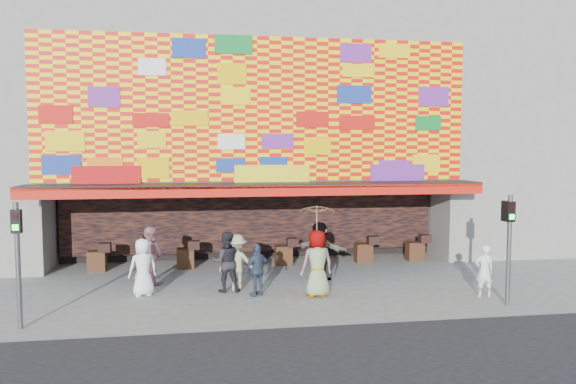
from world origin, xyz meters
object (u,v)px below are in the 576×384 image
parasol (317,221)px  signal_right (509,237)px  ped_f (320,251)px  signal_left (18,251)px  ped_a (143,267)px  ped_h (484,271)px  ped_d (237,262)px  ped_e (257,270)px  ped_c (226,262)px  ped_i (150,255)px  ped_b (143,269)px  ped_g (317,263)px

parasol → signal_right: bearing=-19.1°
ped_f → signal_left: bearing=59.4°
ped_a → ped_h: 9.77m
ped_d → ped_e: (0.53, -0.76, -0.07)m
ped_d → ped_h: 7.16m
ped_c → parasol: 2.99m
signal_left → ped_i: signal_left is taller
ped_c → ped_h: 7.45m
ped_e → parasol: (1.68, -0.32, 1.41)m
ped_a → signal_left: bearing=22.9°
ped_a → ped_c: (2.38, 0.07, 0.07)m
ped_e → ped_h: 6.48m
ped_b → ped_f: bearing=-178.0°
ped_a → ped_h: (9.63, -1.66, -0.08)m
ped_e → ped_h: size_ratio=1.01×
ped_d → ped_h: bearing=176.0°
ped_e → ped_g: ped_g is taller
signal_left → ped_g: bearing=12.7°
ped_f → ped_e: bearing=72.3°
ped_a → ped_i: (0.08, 1.40, 0.07)m
ped_c → ped_i: (-2.30, 1.33, 0.01)m
ped_c → ped_h: bearing=167.3°
ped_b → ped_c: size_ratio=0.86×
ped_a → ped_i: ped_i is taller
signal_right → ped_i: bearing=157.8°
ped_e → ped_h: (6.38, -1.10, -0.01)m
signal_right → ped_g: 5.26m
signal_left → ped_c: signal_left is taller
ped_h → parasol: parasol is taller
ped_e → ped_i: ped_i is taller
signal_right → ped_d: bearing=158.7°
signal_right → ped_b: signal_right is taller
ped_a → parasol: size_ratio=0.88×
ped_d → ped_e: 0.93m
ped_b → signal_left: bearing=36.7°
ped_d → ped_i: size_ratio=0.93×
ped_a → ped_h: ped_a is taller
ped_d → ped_g: size_ratio=0.87×
ped_i → ped_a: bearing=121.8°
ped_e → ped_a: bearing=-42.6°
ped_c → ped_f: (3.05, 1.06, 0.05)m
signal_left → ped_h: size_ratio=2.00×
ped_d → signal_left: bearing=38.8°
signal_left → ped_b: 3.84m
ped_i → signal_right: bearing=-167.0°
ped_g → ped_h: (4.70, -0.79, -0.21)m
ped_a → ped_f: (5.43, 1.13, 0.11)m
parasol → ped_a: bearing=170.0°
signal_left → ped_i: 4.87m
signal_left → ped_c: bearing=28.0°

